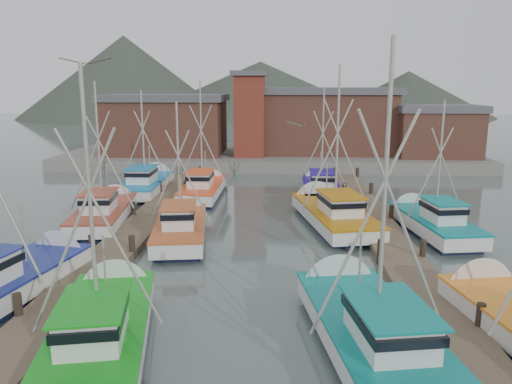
{
  "coord_description": "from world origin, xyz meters",
  "views": [
    {
      "loc": [
        1.22,
        -17.9,
        8.36
      ],
      "look_at": [
        -0.13,
        8.88,
        2.6
      ],
      "focal_mm": 35.0,
      "sensor_mm": 36.0,
      "label": 1
    }
  ],
  "objects_px": {
    "boat_4": "(103,327)",
    "boat_12": "(204,188)",
    "lookout_tower": "(250,113)",
    "boat_8": "(181,226)"
  },
  "relations": [
    {
      "from": "lookout_tower",
      "to": "boat_4",
      "type": "xyz_separation_m",
      "value": [
        -2.47,
        -36.32,
        -4.87
      ]
    },
    {
      "from": "lookout_tower",
      "to": "boat_12",
      "type": "relative_size",
      "value": 0.91
    },
    {
      "from": "boat_4",
      "to": "boat_12",
      "type": "bearing_deg",
      "value": 79.25
    },
    {
      "from": "boat_4",
      "to": "boat_12",
      "type": "relative_size",
      "value": 1.05
    },
    {
      "from": "lookout_tower",
      "to": "boat_12",
      "type": "bearing_deg",
      "value": -100.58
    },
    {
      "from": "boat_8",
      "to": "boat_12",
      "type": "xyz_separation_m",
      "value": [
        -0.34,
        10.43,
        0.0
      ]
    },
    {
      "from": "boat_8",
      "to": "boat_12",
      "type": "bearing_deg",
      "value": 84.15
    },
    {
      "from": "lookout_tower",
      "to": "boat_4",
      "type": "relative_size",
      "value": 0.87
    },
    {
      "from": "boat_8",
      "to": "boat_12",
      "type": "distance_m",
      "value": 10.43
    },
    {
      "from": "boat_4",
      "to": "boat_12",
      "type": "distance_m",
      "value": 22.31
    }
  ]
}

